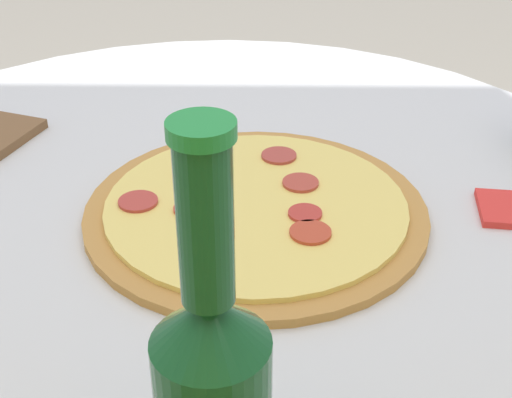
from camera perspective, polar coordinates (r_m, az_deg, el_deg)
name	(u,v)px	position (r m, az deg, el deg)	size (l,w,h in m)	color
table	(216,312)	(0.92, -3.25, -8.98)	(1.01, 1.01, 0.77)	silver
pizza	(256,209)	(0.76, -0.02, -0.78)	(0.36, 0.36, 0.02)	#B77F3D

